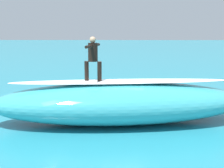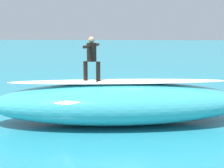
# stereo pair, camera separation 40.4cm
# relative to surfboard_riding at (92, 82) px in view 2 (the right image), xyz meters

# --- Properties ---
(ground_plane) EXTENTS (120.00, 120.00, 0.00)m
(ground_plane) POSITION_rel_surfboard_riding_xyz_m (-0.67, -1.76, -1.48)
(ground_plane) COLOR teal
(wave_crest) EXTENTS (9.16, 3.51, 1.45)m
(wave_crest) POSITION_rel_surfboard_riding_xyz_m (-0.91, -0.09, -0.76)
(wave_crest) COLOR teal
(wave_crest) RESTS_ON ground_plane
(wave_foam_lip) EXTENTS (7.66, 1.66, 0.08)m
(wave_foam_lip) POSITION_rel_surfboard_riding_xyz_m (-0.91, -0.09, 0.01)
(wave_foam_lip) COLOR white
(wave_foam_lip) RESTS_ON wave_crest
(surfboard_riding) EXTENTS (1.98, 0.91, 0.06)m
(surfboard_riding) POSITION_rel_surfboard_riding_xyz_m (0.00, 0.00, 0.00)
(surfboard_riding) COLOR #E0563D
(surfboard_riding) RESTS_ON wave_crest
(surfer_riding) EXTENTS (0.59, 1.43, 1.53)m
(surfer_riding) POSITION_rel_surfboard_riding_xyz_m (-0.00, 0.00, 0.92)
(surfer_riding) COLOR black
(surfer_riding) RESTS_ON surfboard_riding
(surfboard_paddling) EXTENTS (2.35, 1.51, 0.07)m
(surfboard_paddling) POSITION_rel_surfboard_riding_xyz_m (-1.27, -2.75, -1.45)
(surfboard_paddling) COLOR #EAE5C6
(surfboard_paddling) RESTS_ON ground_plane
(surfer_paddling) EXTENTS (1.63, 0.93, 0.31)m
(surfer_paddling) POSITION_rel_surfboard_riding_xyz_m (-1.15, -2.81, -1.28)
(surfer_paddling) COLOR black
(surfer_paddling) RESTS_ON surfboard_paddling
(foam_patch_near) EXTENTS (0.48, 0.53, 0.14)m
(foam_patch_near) POSITION_rel_surfboard_riding_xyz_m (-0.08, -2.23, -1.41)
(foam_patch_near) COLOR white
(foam_patch_near) RESTS_ON ground_plane
(foam_patch_mid) EXTENTS (0.71, 0.79, 0.16)m
(foam_patch_mid) POSITION_rel_surfboard_riding_xyz_m (-2.23, -0.37, -1.40)
(foam_patch_mid) COLOR white
(foam_patch_mid) RESTS_ON ground_plane
(foam_patch_far) EXTENTS (1.21, 1.19, 0.18)m
(foam_patch_far) POSITION_rel_surfboard_riding_xyz_m (0.64, -4.70, -1.39)
(foam_patch_far) COLOR white
(foam_patch_far) RESTS_ON ground_plane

